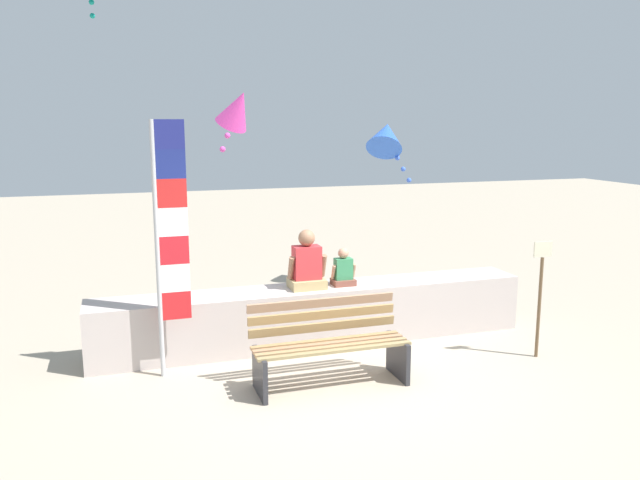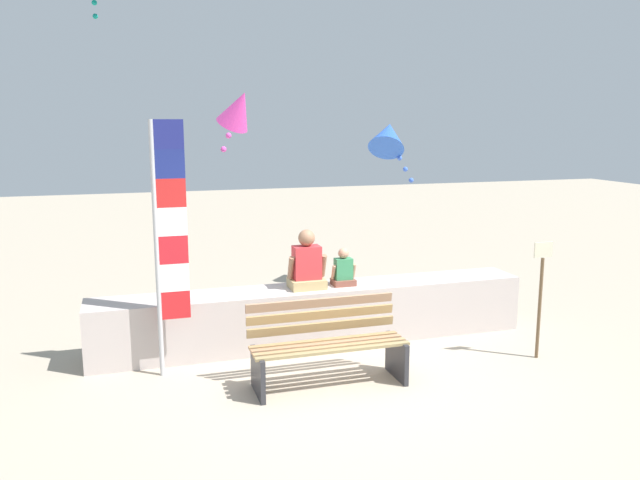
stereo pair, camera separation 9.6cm
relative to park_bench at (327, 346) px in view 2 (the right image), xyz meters
name	(u,v)px [view 2 (the right image)]	position (x,y,z in m)	size (l,w,h in m)	color
ground_plane	(350,382)	(0.24, -0.05, -0.42)	(40.00, 40.00, 0.00)	tan
seawall_ledge	(315,315)	(0.24, 1.26, -0.06)	(5.53, 0.64, 0.73)	#BFB1AC
park_bench	(327,346)	(0.00, 0.00, 0.00)	(1.67, 0.62, 0.88)	#978155
person_adult	(307,265)	(0.13, 1.25, 0.59)	(0.48, 0.36, 0.74)	tan
person_child	(343,271)	(0.61, 1.25, 0.49)	(0.32, 0.23, 0.48)	brown
flag_banner	(166,234)	(-1.58, 0.74, 1.17)	(0.36, 0.05, 2.80)	#B7B7BC
kite_blue	(388,136)	(2.20, 3.60, 2.12)	(0.93, 0.98, 1.15)	blue
kite_magenta	(238,109)	(-0.44, 2.65, 2.52)	(0.75, 0.80, 0.91)	#DB3D9E
sign_post	(541,291)	(2.62, -0.03, 0.41)	(0.24, 0.04, 1.40)	brown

